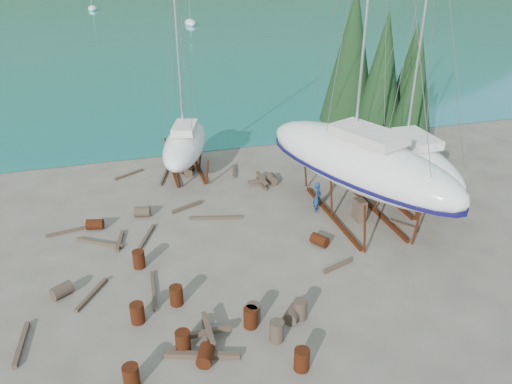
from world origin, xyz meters
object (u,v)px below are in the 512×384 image
object	(u,v)px
large_sailboat_near	(359,161)
small_sailboat_shore	(185,144)
large_sailboat_far	(409,158)
worker	(317,197)

from	to	relation	value
large_sailboat_near	small_sailboat_shore	distance (m)	11.87
large_sailboat_near	small_sailboat_shore	world-z (taller)	large_sailboat_near
large_sailboat_far	small_sailboat_shore	distance (m)	14.20
large_sailboat_far	small_sailboat_shore	size ratio (longest dim) A/B	1.24
large_sailboat_near	worker	xyz separation A→B (m)	(-1.86, 1.00, -2.42)
large_sailboat_near	large_sailboat_far	size ratio (longest dim) A/B	1.32
large_sailboat_near	large_sailboat_far	distance (m)	4.18
large_sailboat_far	worker	bearing A→B (deg)	-178.56
worker	large_sailboat_near	bearing A→B (deg)	-84.59
small_sailboat_shore	worker	size ratio (longest dim) A/B	6.98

